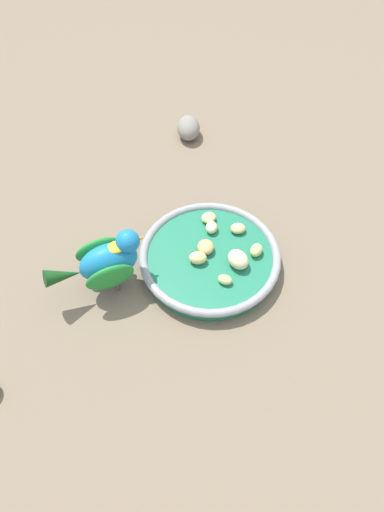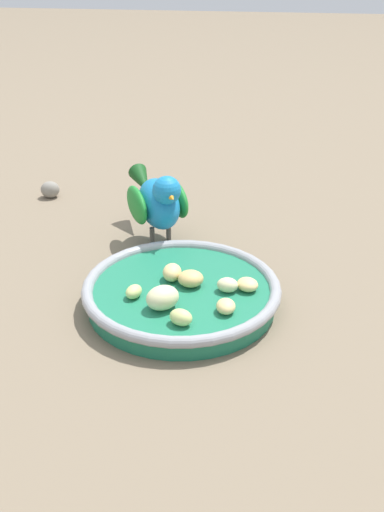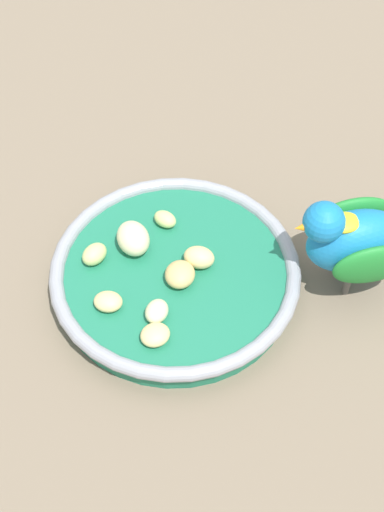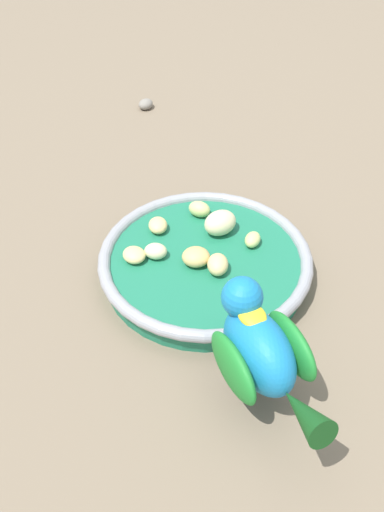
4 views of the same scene
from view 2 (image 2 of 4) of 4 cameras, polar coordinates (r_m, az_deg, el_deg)
ground_plane at (r=0.90m, az=-1.39°, el=-4.13°), size 4.00×4.00×0.00m
feeding_bowl at (r=0.90m, az=-0.81°, el=-2.93°), size 0.24×0.24×0.03m
apple_piece_0 at (r=0.87m, az=-4.50°, el=-2.75°), size 0.02×0.03×0.02m
apple_piece_1 at (r=0.89m, az=4.29°, el=-2.20°), size 0.04×0.04×0.01m
apple_piece_2 at (r=0.88m, az=2.75°, el=-2.24°), size 0.03×0.02×0.02m
apple_piece_3 at (r=0.84m, az=2.62°, el=-3.88°), size 0.03×0.03×0.02m
apple_piece_4 at (r=0.82m, az=-0.86°, el=-4.74°), size 0.03×0.03×0.02m
apple_piece_5 at (r=0.85m, az=-2.28°, el=-3.22°), size 0.05×0.05×0.03m
apple_piece_6 at (r=0.91m, az=-1.54°, el=-1.27°), size 0.02×0.03×0.02m
apple_piece_7 at (r=0.89m, az=-0.11°, el=-1.75°), size 0.03×0.03×0.02m
parrot at (r=1.02m, az=-2.63°, el=4.31°), size 0.11×0.16×0.12m
pebble_0 at (r=1.21m, az=-10.86°, el=5.04°), size 0.03×0.03×0.03m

